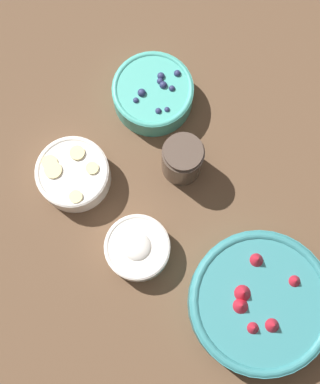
{
  "coord_description": "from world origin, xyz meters",
  "views": [
    {
      "loc": [
        0.09,
        -0.19,
        1.0
      ],
      "look_at": [
        -0.07,
        -0.03,
        0.04
      ],
      "focal_mm": 50.0,
      "sensor_mm": 36.0,
      "label": 1
    }
  ],
  "objects_px": {
    "bowl_strawberries": "(260,302)",
    "bowl_bananas": "(73,174)",
    "bowl_blueberries": "(153,93)",
    "jar_chocolate": "(182,160)",
    "bowl_cream": "(137,248)"
  },
  "relations": [
    {
      "from": "bowl_strawberries",
      "to": "bowl_bananas",
      "type": "xyz_separation_m",
      "value": [
        -0.41,
        -0.08,
        -0.0
      ]
    },
    {
      "from": "bowl_bananas",
      "to": "bowl_blueberries",
      "type": "bearing_deg",
      "value": 92.99
    },
    {
      "from": "bowl_strawberries",
      "to": "jar_chocolate",
      "type": "xyz_separation_m",
      "value": [
        -0.28,
        0.09,
        0.01
      ]
    },
    {
      "from": "bowl_strawberries",
      "to": "bowl_cream",
      "type": "bearing_deg",
      "value": -158.65
    },
    {
      "from": "bowl_blueberries",
      "to": "bowl_cream",
      "type": "bearing_deg",
      "value": -49.69
    },
    {
      "from": "bowl_strawberries",
      "to": "bowl_blueberries",
      "type": "distance_m",
      "value": 0.44
    },
    {
      "from": "bowl_cream",
      "to": "jar_chocolate",
      "type": "bearing_deg",
      "value": 108.55
    },
    {
      "from": "bowl_blueberries",
      "to": "bowl_bananas",
      "type": "xyz_separation_m",
      "value": [
        0.01,
        -0.22,
        -0.0
      ]
    },
    {
      "from": "bowl_strawberries",
      "to": "bowl_bananas",
      "type": "height_order",
      "value": "bowl_strawberries"
    },
    {
      "from": "bowl_cream",
      "to": "jar_chocolate",
      "type": "xyz_separation_m",
      "value": [
        -0.06,
        0.17,
        0.02
      ]
    },
    {
      "from": "jar_chocolate",
      "to": "bowl_blueberries",
      "type": "bearing_deg",
      "value": 157.2
    },
    {
      "from": "bowl_strawberries",
      "to": "bowl_blueberries",
      "type": "bearing_deg",
      "value": 160.88
    },
    {
      "from": "bowl_cream",
      "to": "bowl_strawberries",
      "type": "bearing_deg",
      "value": 21.35
    },
    {
      "from": "bowl_blueberries",
      "to": "bowl_strawberries",
      "type": "bearing_deg",
      "value": -19.12
    },
    {
      "from": "bowl_strawberries",
      "to": "bowl_bananas",
      "type": "distance_m",
      "value": 0.41
    }
  ]
}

